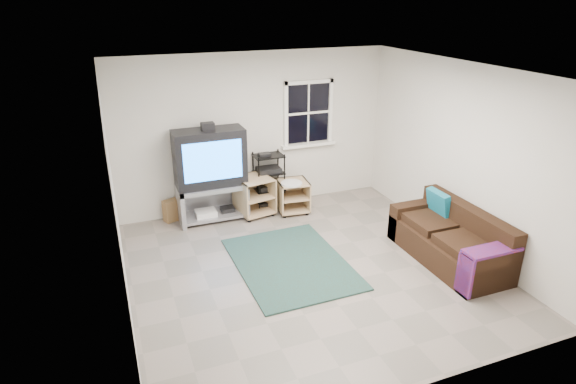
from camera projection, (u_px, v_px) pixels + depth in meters
name	position (u px, v px, depth m)	size (l,w,h in m)	color
room	(308.00, 117.00, 8.16)	(4.60, 4.62, 4.60)	gray
tv_unit	(210.00, 168.00, 7.56)	(1.10, 0.55, 1.61)	gray
av_rack	(269.00, 184.00, 8.16)	(0.49, 0.36, 0.98)	black
side_table_left	(253.00, 194.00, 7.96)	(0.64, 0.64, 0.65)	tan
side_table_right	(292.00, 194.00, 8.05)	(0.54, 0.54, 0.57)	tan
sofa	(451.00, 241.00, 6.57)	(0.80, 1.79, 0.82)	black
shag_rug	(291.00, 263.00, 6.57)	(1.43, 1.97, 0.02)	black
paper_bag	(171.00, 210.00, 7.77)	(0.25, 0.16, 0.36)	olive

